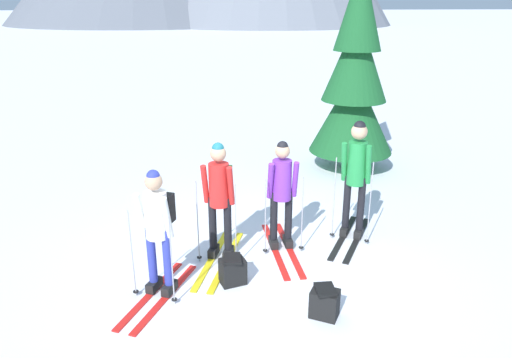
{
  "coord_description": "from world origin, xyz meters",
  "views": [
    {
      "loc": [
        -0.65,
        -5.93,
        3.48
      ],
      "look_at": [
        0.06,
        0.56,
        1.05
      ],
      "focal_mm": 33.63,
      "sensor_mm": 36.0,
      "label": 1
    }
  ],
  "objects_px": {
    "pine_tree_near": "(355,79)",
    "backpack_on_snow_front": "(325,302)",
    "skier_in_red": "(220,195)",
    "skier_in_green": "(356,172)",
    "skier_in_purple": "(282,192)",
    "backpack_on_snow_beside": "(233,270)",
    "skier_in_white": "(158,226)"
  },
  "relations": [
    {
      "from": "backpack_on_snow_front",
      "to": "skier_in_green",
      "type": "bearing_deg",
      "value": 64.74
    },
    {
      "from": "skier_in_green",
      "to": "backpack_on_snow_front",
      "type": "distance_m",
      "value": 2.34
    },
    {
      "from": "skier_in_white",
      "to": "skier_in_red",
      "type": "height_order",
      "value": "skier_in_red"
    },
    {
      "from": "skier_in_red",
      "to": "backpack_on_snow_front",
      "type": "height_order",
      "value": "skier_in_red"
    },
    {
      "from": "pine_tree_near",
      "to": "backpack_on_snow_beside",
      "type": "distance_m",
      "value": 5.45
    },
    {
      "from": "skier_in_purple",
      "to": "backpack_on_snow_front",
      "type": "bearing_deg",
      "value": -81.93
    },
    {
      "from": "backpack_on_snow_beside",
      "to": "skier_in_purple",
      "type": "bearing_deg",
      "value": 49.1
    },
    {
      "from": "skier_in_red",
      "to": "skier_in_purple",
      "type": "height_order",
      "value": "skier_in_red"
    },
    {
      "from": "pine_tree_near",
      "to": "backpack_on_snow_front",
      "type": "bearing_deg",
      "value": -109.45
    },
    {
      "from": "skier_in_green",
      "to": "backpack_on_snow_front",
      "type": "xyz_separation_m",
      "value": [
        -0.93,
        -1.96,
        -0.88
      ]
    },
    {
      "from": "skier_in_white",
      "to": "skier_in_red",
      "type": "bearing_deg",
      "value": 46.2
    },
    {
      "from": "skier_in_white",
      "to": "backpack_on_snow_beside",
      "type": "height_order",
      "value": "skier_in_white"
    },
    {
      "from": "backpack_on_snow_front",
      "to": "skier_in_purple",
      "type": "bearing_deg",
      "value": 98.07
    },
    {
      "from": "skier_in_purple",
      "to": "backpack_on_snow_beside",
      "type": "height_order",
      "value": "skier_in_purple"
    },
    {
      "from": "skier_in_white",
      "to": "backpack_on_snow_beside",
      "type": "xyz_separation_m",
      "value": [
        0.91,
        0.1,
        -0.74
      ]
    },
    {
      "from": "skier_in_white",
      "to": "skier_in_purple",
      "type": "height_order",
      "value": "skier_in_purple"
    },
    {
      "from": "skier_in_purple",
      "to": "pine_tree_near",
      "type": "bearing_deg",
      "value": 58.93
    },
    {
      "from": "pine_tree_near",
      "to": "skier_in_green",
      "type": "bearing_deg",
      "value": -105.62
    },
    {
      "from": "skier_in_white",
      "to": "backpack_on_snow_front",
      "type": "height_order",
      "value": "skier_in_white"
    },
    {
      "from": "skier_in_green",
      "to": "backpack_on_snow_beside",
      "type": "relative_size",
      "value": 4.89
    },
    {
      "from": "skier_in_white",
      "to": "backpack_on_snow_front",
      "type": "relative_size",
      "value": 4.17
    },
    {
      "from": "pine_tree_near",
      "to": "backpack_on_snow_front",
      "type": "distance_m",
      "value": 5.72
    },
    {
      "from": "skier_in_purple",
      "to": "backpack_on_snow_front",
      "type": "height_order",
      "value": "skier_in_purple"
    },
    {
      "from": "skier_in_purple",
      "to": "pine_tree_near",
      "type": "distance_m",
      "value": 4.12
    },
    {
      "from": "skier_in_white",
      "to": "backpack_on_snow_beside",
      "type": "relative_size",
      "value": 4.34
    },
    {
      "from": "skier_in_green",
      "to": "backpack_on_snow_beside",
      "type": "xyz_separation_m",
      "value": [
        -1.95,
        -1.14,
        -0.88
      ]
    },
    {
      "from": "skier_in_purple",
      "to": "pine_tree_near",
      "type": "xyz_separation_m",
      "value": [
        2.06,
        3.41,
        1.07
      ]
    },
    {
      "from": "skier_in_purple",
      "to": "skier_in_green",
      "type": "height_order",
      "value": "skier_in_green"
    },
    {
      "from": "skier_in_red",
      "to": "skier_in_green",
      "type": "xyz_separation_m",
      "value": [
        2.07,
        0.43,
        0.1
      ]
    },
    {
      "from": "skier_in_white",
      "to": "pine_tree_near",
      "type": "height_order",
      "value": "pine_tree_near"
    },
    {
      "from": "skier_in_red",
      "to": "backpack_on_snow_front",
      "type": "relative_size",
      "value": 4.37
    },
    {
      "from": "skier_in_red",
      "to": "backpack_on_snow_beside",
      "type": "relative_size",
      "value": 4.55
    }
  ]
}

